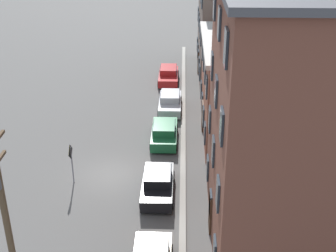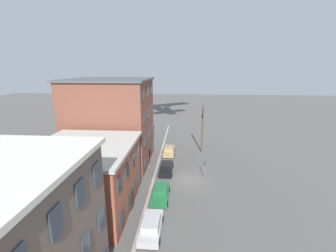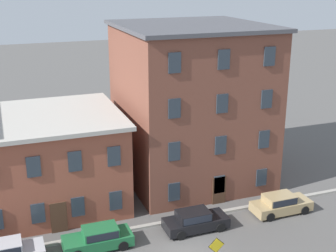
{
  "view_description": "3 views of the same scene",
  "coord_description": "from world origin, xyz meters",
  "px_view_note": "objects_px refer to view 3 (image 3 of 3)",
  "views": [
    {
      "loc": [
        25.31,
        4.38,
        15.99
      ],
      "look_at": [
        0.71,
        3.57,
        3.89
      ],
      "focal_mm": 50.0,
      "sensor_mm": 36.0,
      "label": 1
    },
    {
      "loc": [
        -27.4,
        0.62,
        14.47
      ],
      "look_at": [
        0.29,
        2.64,
        7.27
      ],
      "focal_mm": 24.0,
      "sensor_mm": 36.0,
      "label": 2
    },
    {
      "loc": [
        -9.62,
        -22.89,
        16.74
      ],
      "look_at": [
        0.79,
        5.21,
        6.96
      ],
      "focal_mm": 50.0,
      "sensor_mm": 36.0,
      "label": 3
    }
  ],
  "objects_px": {
    "car_green": "(99,237)",
    "caution_sign": "(216,251)",
    "car_silver": "(6,252)",
    "car_black": "(195,220)",
    "car_tan": "(280,203)"
  },
  "relations": [
    {
      "from": "car_black",
      "to": "caution_sign",
      "type": "xyz_separation_m",
      "value": [
        -1.02,
        -5.32,
        1.04
      ]
    },
    {
      "from": "car_green",
      "to": "car_tan",
      "type": "relative_size",
      "value": 1.0
    },
    {
      "from": "car_silver",
      "to": "caution_sign",
      "type": "bearing_deg",
      "value": -26.86
    },
    {
      "from": "car_silver",
      "to": "car_green",
      "type": "distance_m",
      "value": 5.63
    },
    {
      "from": "car_silver",
      "to": "car_tan",
      "type": "height_order",
      "value": "same"
    },
    {
      "from": "car_green",
      "to": "car_black",
      "type": "relative_size",
      "value": 1.0
    },
    {
      "from": "car_green",
      "to": "caution_sign",
      "type": "bearing_deg",
      "value": -44.04
    },
    {
      "from": "car_silver",
      "to": "caution_sign",
      "type": "height_order",
      "value": "caution_sign"
    },
    {
      "from": "car_silver",
      "to": "car_black",
      "type": "height_order",
      "value": "same"
    },
    {
      "from": "car_silver",
      "to": "car_green",
      "type": "bearing_deg",
      "value": -2.64
    },
    {
      "from": "car_green",
      "to": "caution_sign",
      "type": "xyz_separation_m",
      "value": [
        5.62,
        -5.43,
        1.04
      ]
    },
    {
      "from": "car_black",
      "to": "caution_sign",
      "type": "distance_m",
      "value": 5.51
    },
    {
      "from": "car_silver",
      "to": "caution_sign",
      "type": "relative_size",
      "value": 1.65
    },
    {
      "from": "car_silver",
      "to": "car_tan",
      "type": "bearing_deg",
      "value": -0.95
    },
    {
      "from": "car_green",
      "to": "car_tan",
      "type": "bearing_deg",
      "value": -0.24
    }
  ]
}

